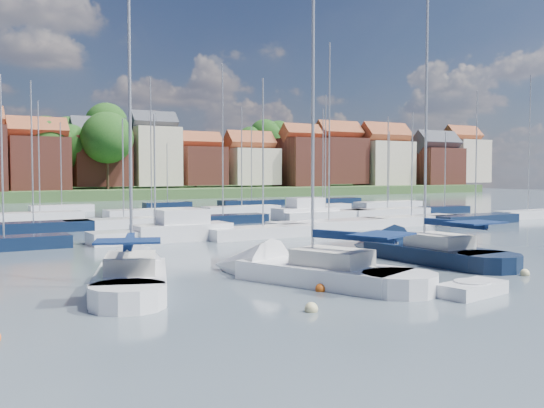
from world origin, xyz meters
TOP-DOWN VIEW (x-y plane):
  - ground at (0.00, 40.00)m, footprint 260.00×260.00m
  - sailboat_left at (-13.81, 4.87)m, footprint 6.31×11.01m
  - sailboat_centre at (-7.01, 2.33)m, footprint 7.21×12.14m
  - sailboat_navy at (2.54, 4.83)m, footprint 3.57×12.09m
  - tender at (-2.87, -4.24)m, footprint 3.30×1.93m
  - buoy_b at (-9.99, -3.31)m, footprint 0.48×0.48m
  - buoy_c at (-7.57, -0.47)m, footprint 0.45×0.45m
  - buoy_d at (2.97, -2.33)m, footprint 0.44×0.44m
  - buoy_e at (5.80, 6.59)m, footprint 0.44×0.44m
  - buoy_g at (-14.63, 4.32)m, footprint 0.44×0.44m
  - buoy_h at (-5.89, 2.22)m, footprint 0.47×0.47m
  - marina_field at (1.91, 35.15)m, footprint 79.62×41.41m
  - far_shore_town at (2.23, 132.67)m, footprint 212.46×90.00m

SIDE VIEW (x-z plane):
  - ground at x=0.00m, z-range 0.00..0.00m
  - buoy_b at x=-9.99m, z-range -0.24..0.24m
  - buoy_c at x=-7.57m, z-range -0.23..0.23m
  - buoy_d at x=2.97m, z-range -0.22..0.22m
  - buoy_e at x=5.80m, z-range -0.22..0.22m
  - buoy_g at x=-14.63m, z-range -0.22..0.22m
  - buoy_h at x=-5.89m, z-range -0.24..0.24m
  - tender at x=-2.87m, z-range -0.08..0.59m
  - sailboat_centre at x=-7.01m, z-range -7.67..8.37m
  - sailboat_navy at x=2.54m, z-range -7.94..8.65m
  - sailboat_left at x=-13.81m, z-range -6.93..7.64m
  - marina_field at x=1.91m, z-range -7.53..8.40m
  - far_shore_town at x=2.23m, z-range -6.53..15.74m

